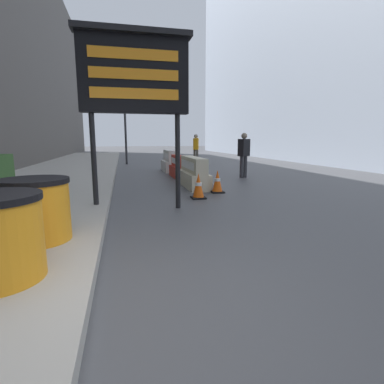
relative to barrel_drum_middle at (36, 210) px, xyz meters
name	(u,v)px	position (x,y,z in m)	size (l,w,h in m)	color
ground_plane	(89,319)	(0.76, -1.65, -0.54)	(120.00, 120.00, 0.00)	#474749
barrel_drum_middle	(36,210)	(0.00, 0.00, 0.00)	(0.82, 0.82, 0.77)	orange
message_board	(134,76)	(1.33, 2.01, 2.01)	(2.13, 0.36, 3.34)	black
jersey_barrier_cream	(193,174)	(3.07, 4.64, -0.15)	(0.56, 2.06, 0.88)	beige
jersey_barrier_red_striped	(179,168)	(3.07, 6.92, -0.19)	(0.50, 1.71, 0.80)	red
jersey_barrier_white	(170,162)	(3.07, 9.08, -0.13)	(0.61, 1.61, 0.92)	silver
traffic_cone_near	(184,161)	(4.12, 11.12, -0.24)	(0.35, 0.35, 0.62)	black
traffic_cone_mid	(198,186)	(2.78, 2.87, -0.25)	(0.33, 0.33, 0.60)	black
traffic_cone_far	(217,182)	(3.46, 3.53, -0.25)	(0.33, 0.33, 0.59)	black
traffic_light_near_curb	(125,108)	(1.27, 13.32, 2.51)	(0.28, 0.44, 4.22)	#2D2D30
pedestrian_worker	(244,151)	(5.37, 6.36, 0.42)	(0.49, 0.44, 1.62)	#333338
pedestrian_passerby	(196,146)	(5.14, 12.79, 0.45)	(0.40, 0.50, 1.68)	#514C42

